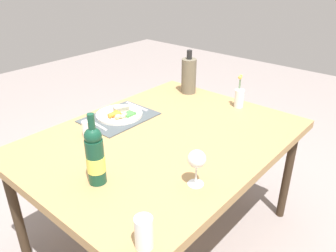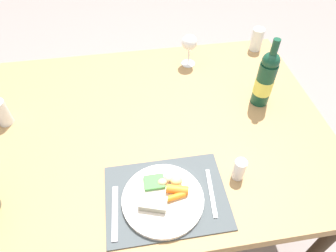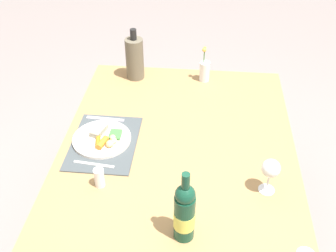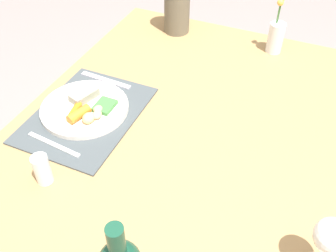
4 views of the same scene
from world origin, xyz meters
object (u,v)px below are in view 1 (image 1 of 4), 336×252
Objects in this scene: salt_shaker at (86,129)px; wine_glass at (197,160)px; flower_vase at (239,98)px; fork at (136,106)px; cooler_bottle at (189,75)px; dinner_plate at (120,114)px; knife at (97,125)px; wine_bottle at (95,156)px; dining_table at (163,145)px; water_tumbler at (144,234)px.

wine_glass reaches higher than salt_shaker.
flower_vase is at bearing -161.49° from wine_glass.
fork is at bearing -170.21° from salt_shaker.
flower_vase reaches higher than salt_shaker.
dinner_plate is at bearing -6.08° from cooler_bottle.
knife is 0.58× the size of wine_bottle.
salt_shaker is 0.54× the size of wine_glass.
dinner_plate is at bearing -139.96° from wine_bottle.
dining_table is 16.40× the size of salt_shaker.
dining_table is 0.69m from cooler_bottle.
knife is (0.33, 0.02, 0.00)m from fork.
fork is 1.18× the size of wine_glass.
water_tumbler is (0.62, 0.81, 0.03)m from dinner_plate.
dining_table is 0.77m from water_tumbler.
dinner_plate reaches higher than dining_table.
fork is 0.45m from salt_shaker.
salt_shaker reaches higher than fork.
flower_vase is (-0.59, 0.46, 0.05)m from dinner_plate.
water_tumbler is 0.73× the size of wine_glass.
wine_glass is at bearing 128.15° from wine_bottle.
cooler_bottle reaches higher than dinner_plate.
wine_glass is (0.40, 0.76, 0.11)m from fork.
wine_bottle reaches higher than flower_vase.
flower_vase reaches higher than dinner_plate.
knife is 0.13m from salt_shaker.
dining_table is 4.56× the size of wine_bottle.
flower_vase is (-0.76, 0.46, 0.06)m from knife.
dinner_plate is 1.02m from water_tumbler.
dinner_plate reaches higher than fork.
wine_bottle is at bearing 40.04° from dinner_plate.
salt_shaker is 0.96m from flower_vase.
cooler_bottle is (-0.43, 0.09, 0.12)m from fork.
knife is at bearing -128.21° from wine_bottle.
cooler_bottle is 1.07m from wine_glass.
cooler_bottle is at bearing -89.26° from flower_vase.
knife is (0.15, -0.36, 0.06)m from dining_table.
flower_vase is at bearing 154.48° from knife.
wine_glass is at bearing 59.40° from dining_table.
dining_table is 0.42m from fork.
dinner_plate is 3.13× the size of salt_shaker.
dining_table is 12.10× the size of water_tumbler.
water_tumbler is 0.42m from wine_bottle.
fork is 0.33m from knife.
water_tumbler is at bearing 52.66° from dinner_plate.
salt_shaker is at bearing 12.75° from fork.
dinner_plate is 0.16m from fork.
fork is at bearing -11.44° from cooler_bottle.
knife is 0.93m from water_tumbler.
salt_shaker is (0.27, -0.30, 0.10)m from dining_table.
fork is at bearing -117.77° from wine_glass.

